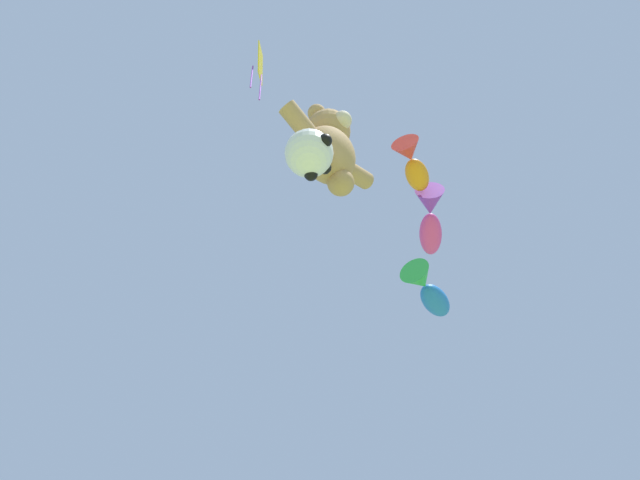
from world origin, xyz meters
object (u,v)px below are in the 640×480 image
diamond_kite (260,67)px  soccer_ball_kite (309,154)px  fish_kite_tangerine (413,163)px  teddy_bear_kite (329,147)px  fish_kite_cobalt (428,290)px  fish_kite_magenta (430,219)px

diamond_kite → soccer_ball_kite: bearing=-35.8°
soccer_ball_kite → fish_kite_tangerine: (2.96, -0.46, 2.85)m
fish_kite_tangerine → diamond_kite: size_ratio=0.59×
teddy_bear_kite → fish_kite_cobalt: fish_kite_cobalt is taller
soccer_ball_kite → diamond_kite: bearing=144.2°
fish_kite_magenta → diamond_kite: size_ratio=0.79×
teddy_bear_kite → fish_kite_magenta: bearing=0.8°
teddy_bear_kite → fish_kite_tangerine: fish_kite_tangerine is taller
teddy_bear_kite → diamond_kite: bearing=162.1°
fish_kite_cobalt → fish_kite_magenta: bearing=-142.3°
soccer_ball_kite → fish_kite_cobalt: (6.74, 1.90, 3.03)m
fish_kite_tangerine → fish_kite_cobalt: size_ratio=0.69×
soccer_ball_kite → fish_kite_magenta: fish_kite_magenta is taller
fish_kite_tangerine → teddy_bear_kite: bearing=164.4°
diamond_kite → fish_kite_magenta: bearing=-5.0°
soccer_ball_kite → fish_kite_tangerine: 4.13m
soccer_ball_kite → diamond_kite: size_ratio=0.36×
teddy_bear_kite → diamond_kite: diamond_kite is taller
fish_kite_magenta → fish_kite_cobalt: bearing=37.7°
fish_kite_magenta → diamond_kite: (-5.56, 0.49, 0.89)m
soccer_ball_kite → fish_kite_cobalt: 7.62m
teddy_bear_kite → fish_kite_cobalt: bearing=15.9°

